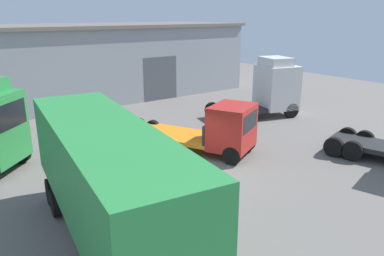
{
  "coord_description": "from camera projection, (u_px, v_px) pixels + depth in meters",
  "views": [
    {
      "loc": [
        -9.22,
        -12.55,
        7.0
      ],
      "look_at": [
        1.28,
        1.63,
        1.6
      ],
      "focal_mm": 35.0,
      "sensor_mm": 36.0,
      "label": 1
    }
  ],
  "objects": [
    {
      "name": "ground_plane",
      "position": [
        191.0,
        175.0,
        16.94
      ],
      "size": [
        60.0,
        60.0,
        0.0
      ],
      "primitive_type": "plane",
      "color": "slate"
    },
    {
      "name": "warehouse_building",
      "position": [
        54.0,
        64.0,
        30.44
      ],
      "size": [
        33.0,
        10.01,
        6.16
      ],
      "color": "#93999E",
      "rests_on": "ground_plane"
    },
    {
      "name": "tractor_unit_white",
      "position": [
        271.0,
        89.0,
        26.31
      ],
      "size": [
        6.63,
        4.04,
        4.13
      ],
      "rotation": [
        0.0,
        0.0,
        -0.27
      ],
      "color": "silver",
      "rests_on": "ground_plane"
    },
    {
      "name": "container_trailer_green",
      "position": [
        105.0,
        173.0,
        10.9
      ],
      "size": [
        3.76,
        9.82,
        4.0
      ],
      "rotation": [
        0.0,
        0.0,
        -1.7
      ],
      "color": "#28843D",
      "rests_on": "ground_plane"
    },
    {
      "name": "flatbed_truck_red",
      "position": [
        210.0,
        129.0,
        19.38
      ],
      "size": [
        5.68,
        8.25,
        2.66
      ],
      "rotation": [
        0.0,
        0.0,
        -1.12
      ],
      "color": "red",
      "rests_on": "ground_plane"
    }
  ]
}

